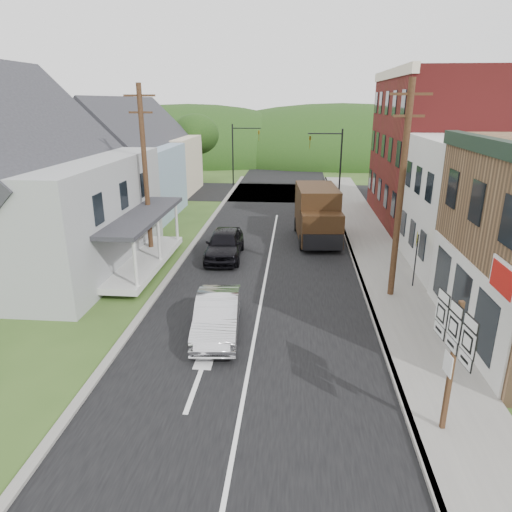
% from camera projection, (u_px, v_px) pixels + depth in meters
% --- Properties ---
extents(ground, '(120.00, 120.00, 0.00)m').
position_uv_depth(ground, '(256.00, 329.00, 17.16)').
color(ground, '#2D4719').
rests_on(ground, ground).
extents(road, '(9.00, 90.00, 0.02)m').
position_uv_depth(road, '(271.00, 248.00, 26.59)').
color(road, black).
rests_on(road, ground).
extents(cross_road, '(60.00, 9.00, 0.02)m').
position_uv_depth(cross_road, '(281.00, 193.00, 42.61)').
color(cross_road, black).
rests_on(cross_road, ground).
extents(sidewalk_right, '(2.80, 55.00, 0.15)m').
position_uv_depth(sidewalk_right, '(380.00, 261.00, 24.19)').
color(sidewalk_right, slate).
rests_on(sidewalk_right, ground).
extents(curb_right, '(0.20, 55.00, 0.15)m').
position_uv_depth(curb_right, '(354.00, 261.00, 24.30)').
color(curb_right, slate).
rests_on(curb_right, ground).
extents(curb_left, '(0.30, 55.00, 0.12)m').
position_uv_depth(curb_left, '(185.00, 256.00, 25.07)').
color(curb_left, slate).
rests_on(curb_left, ground).
extents(storefront_white, '(8.00, 7.00, 6.50)m').
position_uv_depth(storefront_white, '(500.00, 207.00, 22.24)').
color(storefront_white, silver).
rests_on(storefront_white, ground).
extents(storefront_red, '(8.00, 12.00, 10.00)m').
position_uv_depth(storefront_red, '(445.00, 150.00, 30.63)').
color(storefront_red, maroon).
rests_on(storefront_red, ground).
extents(house_gray, '(10.20, 12.24, 8.35)m').
position_uv_depth(house_gray, '(24.00, 185.00, 22.44)').
color(house_gray, '#939597').
rests_on(house_gray, ground).
extents(house_blue, '(7.14, 8.16, 7.28)m').
position_uv_depth(house_blue, '(125.00, 166.00, 32.90)').
color(house_blue, '#819EB1').
rests_on(house_blue, ground).
extents(house_cream, '(7.14, 8.16, 7.28)m').
position_uv_depth(house_cream, '(155.00, 152.00, 41.43)').
color(house_cream, beige).
rests_on(house_cream, ground).
extents(utility_pole_right, '(1.60, 0.26, 9.00)m').
position_uv_depth(utility_pole_right, '(401.00, 192.00, 18.49)').
color(utility_pole_right, '#472D19').
rests_on(utility_pole_right, ground).
extents(utility_pole_left, '(1.60, 0.26, 9.00)m').
position_uv_depth(utility_pole_left, '(145.00, 172.00, 23.73)').
color(utility_pole_left, '#472D19').
rests_on(utility_pole_left, ground).
extents(traffic_signal_right, '(2.87, 0.20, 6.00)m').
position_uv_depth(traffic_signal_right, '(332.00, 157.00, 37.74)').
color(traffic_signal_right, black).
rests_on(traffic_signal_right, ground).
extents(traffic_signal_left, '(2.87, 0.20, 6.00)m').
position_uv_depth(traffic_signal_left, '(240.00, 147.00, 45.05)').
color(traffic_signal_left, black).
rests_on(traffic_signal_left, ground).
extents(tree_left_b, '(4.80, 4.80, 6.94)m').
position_uv_depth(tree_left_b, '(1.00, 156.00, 28.30)').
color(tree_left_b, '#382616').
rests_on(tree_left_b, ground).
extents(tree_left_c, '(5.80, 5.80, 8.41)m').
position_uv_depth(tree_left_c, '(37.00, 130.00, 35.67)').
color(tree_left_c, '#382616').
rests_on(tree_left_c, ground).
extents(tree_left_d, '(4.80, 4.80, 6.94)m').
position_uv_depth(tree_left_d, '(196.00, 134.00, 46.49)').
color(tree_left_d, '#382616').
rests_on(tree_left_d, ground).
extents(forested_ridge, '(90.00, 30.00, 16.00)m').
position_uv_depth(forested_ridge, '(288.00, 157.00, 69.00)').
color(forested_ridge, '#15340F').
rests_on(forested_ridge, ground).
extents(silver_sedan, '(1.92, 4.53, 1.46)m').
position_uv_depth(silver_sedan, '(217.00, 316.00, 16.61)').
color(silver_sedan, silver).
rests_on(silver_sedan, ground).
extents(dark_sedan, '(2.02, 4.71, 1.58)m').
position_uv_depth(dark_sedan, '(225.00, 244.00, 24.70)').
color(dark_sedan, black).
rests_on(dark_sedan, ground).
extents(delivery_van, '(2.78, 5.93, 3.23)m').
position_uv_depth(delivery_van, '(317.00, 214.00, 27.61)').
color(delivery_van, black).
rests_on(delivery_van, ground).
extents(route_sign_cluster, '(0.31, 2.04, 3.58)m').
position_uv_depth(route_sign_cluster, '(452.00, 349.00, 11.05)').
color(route_sign_cluster, '#472D19').
rests_on(route_sign_cluster, sidewalk_right).
extents(warning_sign, '(0.20, 0.70, 2.60)m').
position_uv_depth(warning_sign, '(416.00, 251.00, 20.26)').
color(warning_sign, black).
rests_on(warning_sign, sidewalk_right).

